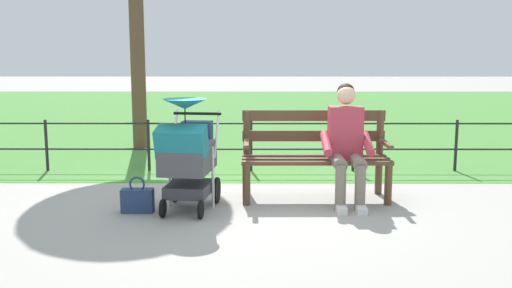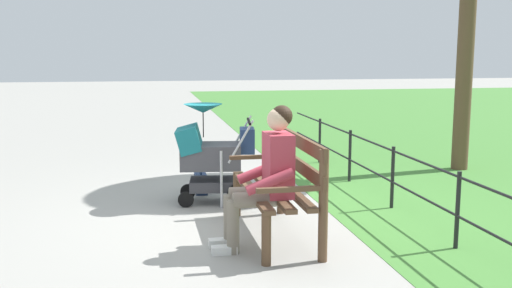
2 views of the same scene
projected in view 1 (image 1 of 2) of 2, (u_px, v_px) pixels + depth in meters
ground_plane at (249, 200)px, 6.34m from camera, size 60.00×60.00×0.00m
grass_lawn at (255, 113)px, 15.03m from camera, size 40.00×16.00×0.01m
park_bench at (315, 151)px, 6.37m from camera, size 1.60×0.61×0.96m
person_on_bench at (347, 141)px, 6.12m from camera, size 0.53×0.74×1.28m
stroller at (188, 153)px, 5.83m from camera, size 0.60×0.94×1.15m
handbag at (137, 200)px, 5.84m from camera, size 0.32×0.14×0.37m
park_fence at (272, 140)px, 7.80m from camera, size 8.33×0.04×0.70m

